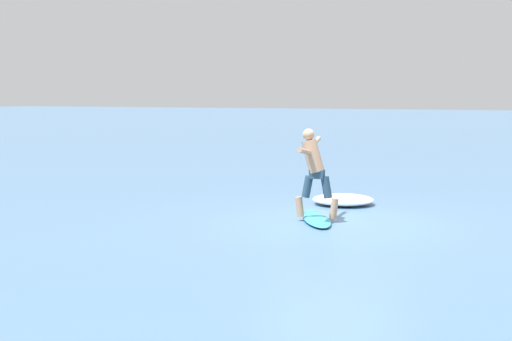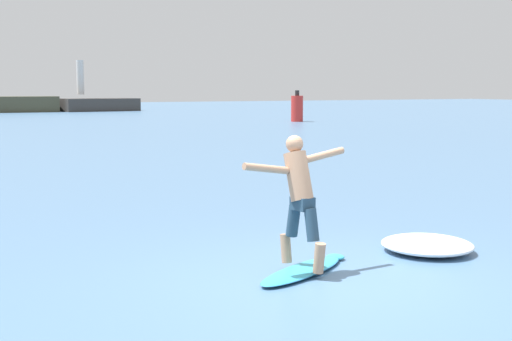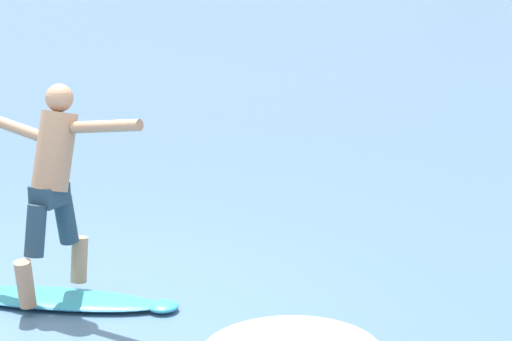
{
  "view_description": "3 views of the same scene",
  "coord_description": "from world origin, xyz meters",
  "views": [
    {
      "loc": [
        -12.22,
        -4.2,
        2.32
      ],
      "look_at": [
        0.07,
        1.57,
        0.87
      ],
      "focal_mm": 50.0,
      "sensor_mm": 36.0,
      "label": 1
    },
    {
      "loc": [
        -4.54,
        -7.07,
        2.29
      ],
      "look_at": [
        -0.06,
        1.52,
        1.16
      ],
      "focal_mm": 50.0,
      "sensor_mm": 36.0,
      "label": 2
    },
    {
      "loc": [
        6.67,
        -5.6,
        3.43
      ],
      "look_at": [
        0.42,
        2.15,
        0.76
      ],
      "focal_mm": 85.0,
      "sensor_mm": 36.0,
      "label": 3
    }
  ],
  "objects": [
    {
      "name": "ground_plane",
      "position": [
        0.0,
        0.0,
        0.0
      ],
      "size": [
        200.0,
        200.0,
        0.0
      ],
      "primitive_type": "plane",
      "color": "#4B7196"
    },
    {
      "name": "wave_foam_at_tail",
      "position": [
        2.09,
        0.47,
        0.1
      ],
      "size": [
        1.4,
        1.44,
        0.21
      ],
      "color": "white",
      "rests_on": "ground"
    },
    {
      "name": "surfboard",
      "position": [
        -0.05,
        0.29,
        0.04
      ],
      "size": [
        1.8,
        1.22,
        0.21
      ],
      "color": "#35A4BF",
      "rests_on": "ground"
    },
    {
      "name": "surfer",
      "position": [
        -0.08,
        0.34,
        1.03
      ],
      "size": [
        1.54,
        0.83,
        1.63
      ],
      "color": "tan",
      "rests_on": "surfboard"
    }
  ]
}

